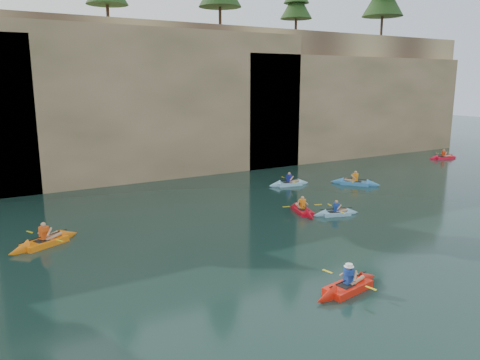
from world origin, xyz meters
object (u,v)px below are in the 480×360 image
main_kayaker (348,286)px  kayaker_red_far (302,210)px  kayaker_ltblue_near (336,213)px  kayaker_orange (45,242)px

main_kayaker → kayaker_red_far: size_ratio=1.05×
main_kayaker → kayaker_red_far: 10.05m
kayaker_red_far → kayaker_ltblue_near: bearing=-120.5°
kayaker_ltblue_near → kayaker_red_far: size_ratio=0.85×
kayaker_orange → kayaker_ltblue_near: kayaker_orange is taller
kayaker_orange → kayaker_ltblue_near: (14.63, -3.05, -0.03)m
kayaker_orange → kayaker_ltblue_near: 14.94m
kayaker_ltblue_near → main_kayaker: bearing=-112.4°
kayaker_ltblue_near → kayaker_red_far: kayaker_red_far is taller
main_kayaker → kayaker_orange: kayaker_orange is taller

